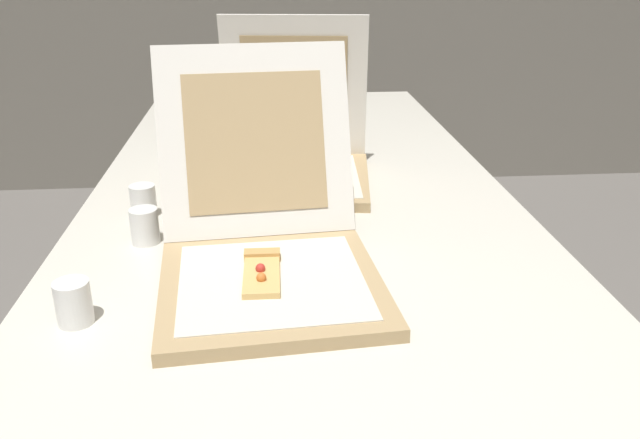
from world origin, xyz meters
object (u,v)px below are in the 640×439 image
at_px(cup_white_near_center, 145,226).
at_px(pizza_box_front, 267,250).
at_px(table, 304,231).
at_px(cup_white_far, 207,146).
at_px(cup_white_near_left, 74,303).
at_px(cup_white_mid, 143,201).
at_px(pizza_box_middle, 293,157).

bearing_deg(cup_white_near_center, pizza_box_front, -34.97).
bearing_deg(cup_white_near_center, table, 22.00).
xyz_separation_m(table, cup_white_far, (-0.23, 0.40, 0.08)).
height_order(cup_white_far, cup_white_near_center, same).
relative_size(cup_white_far, cup_white_near_left, 1.00).
height_order(cup_white_far, cup_white_mid, same).
xyz_separation_m(table, cup_white_near_center, (-0.30, -0.12, 0.08)).
xyz_separation_m(cup_white_mid, cup_white_near_center, (0.02, -0.13, 0.00)).
distance_m(cup_white_far, cup_white_near_left, 0.81).
relative_size(cup_white_mid, cup_white_near_left, 1.00).
distance_m(table, cup_white_mid, 0.34).
relative_size(pizza_box_front, cup_white_near_center, 7.57).
height_order(cup_white_mid, cup_white_near_center, same).
bearing_deg(cup_white_near_left, table, 48.05).
distance_m(cup_white_far, cup_white_near_center, 0.53).
bearing_deg(pizza_box_front, cup_white_mid, 125.85).
relative_size(table, cup_white_near_center, 35.69).
distance_m(table, pizza_box_middle, 0.24).
bearing_deg(cup_white_far, cup_white_near_left, -99.41).
xyz_separation_m(pizza_box_front, cup_white_near_left, (-0.29, -0.12, -0.02)).
distance_m(pizza_box_middle, cup_white_near_center, 0.45).
height_order(table, cup_white_near_left, cup_white_near_left).
bearing_deg(table, pizza_box_front, -105.07).
bearing_deg(cup_white_far, cup_white_mid, -104.36).
relative_size(table, cup_white_mid, 35.69).
bearing_deg(table, cup_white_far, 119.67).
bearing_deg(pizza_box_middle, cup_white_near_left, -112.68).
height_order(table, cup_white_near_center, cup_white_near_center).
relative_size(table, pizza_box_middle, 6.08).
distance_m(cup_white_mid, cup_white_near_center, 0.13).
bearing_deg(pizza_box_front, cup_white_near_center, 139.95).
relative_size(cup_white_far, cup_white_mid, 1.00).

